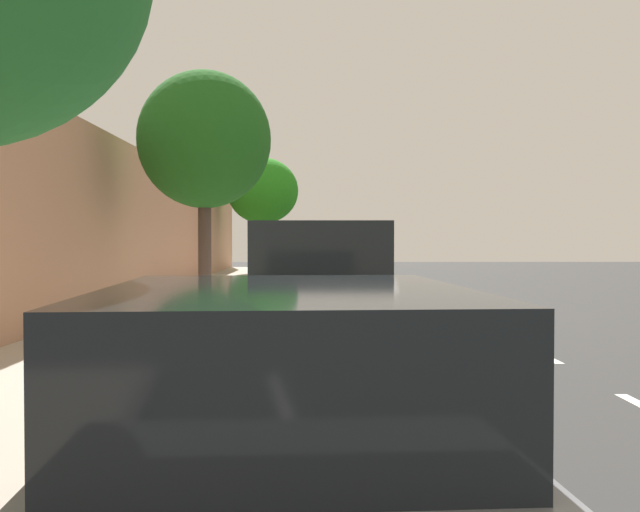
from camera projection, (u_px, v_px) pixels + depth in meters
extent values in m
plane|color=#323232|center=(345.00, 308.00, 18.37)|extent=(74.78, 74.78, 0.00)
cube|color=#B1A394|center=(198.00, 305.00, 18.33)|extent=(3.39, 46.74, 0.15)
cube|color=gray|center=(269.00, 305.00, 18.34)|extent=(0.16, 46.74, 0.15)
cube|color=white|center=(374.00, 270.00, 40.65)|extent=(0.14, 2.20, 0.01)
cube|color=white|center=(381.00, 274.00, 36.46)|extent=(0.14, 2.20, 0.01)
cube|color=white|center=(390.00, 278.00, 32.26)|extent=(0.14, 2.20, 0.01)
cube|color=white|center=(402.00, 284.00, 28.06)|extent=(0.14, 2.20, 0.01)
cube|color=white|center=(418.00, 292.00, 23.86)|extent=(0.14, 2.20, 0.01)
cube|color=white|center=(440.00, 304.00, 19.66)|extent=(0.14, 2.20, 0.01)
cube|color=white|center=(475.00, 321.00, 15.46)|extent=(0.14, 2.20, 0.01)
cube|color=white|center=(536.00, 352.00, 11.26)|extent=(0.14, 2.20, 0.01)
cube|color=white|center=(328.00, 308.00, 18.36)|extent=(0.12, 46.74, 0.01)
cube|color=tan|center=(119.00, 226.00, 18.26)|extent=(0.50, 46.74, 4.12)
cube|color=#1E512D|center=(309.00, 259.00, 35.77)|extent=(2.14, 4.79, 0.90)
cube|color=black|center=(309.00, 242.00, 35.75)|extent=(1.83, 3.18, 0.76)
cylinder|color=black|center=(292.00, 268.00, 34.27)|extent=(0.26, 0.77, 0.76)
cylinder|color=black|center=(329.00, 268.00, 34.38)|extent=(0.26, 0.77, 0.76)
cylinder|color=black|center=(291.00, 266.00, 37.18)|extent=(0.26, 0.77, 0.76)
cylinder|color=black|center=(325.00, 266.00, 37.29)|extent=(0.26, 0.77, 0.76)
cube|color=maroon|center=(313.00, 267.00, 29.25)|extent=(1.94, 4.47, 0.64)
cube|color=black|center=(313.00, 252.00, 29.23)|extent=(1.64, 2.16, 0.60)
cylinder|color=black|center=(294.00, 276.00, 27.85)|extent=(0.25, 0.67, 0.66)
cylinder|color=black|center=(336.00, 276.00, 27.93)|extent=(0.25, 0.67, 0.66)
cylinder|color=black|center=(293.00, 273.00, 30.57)|extent=(0.25, 0.67, 0.66)
cylinder|color=black|center=(331.00, 273.00, 30.66)|extent=(0.25, 0.67, 0.66)
cube|color=black|center=(311.00, 272.00, 21.52)|extent=(2.16, 4.80, 0.90)
cube|color=black|center=(311.00, 243.00, 21.50)|extent=(1.84, 3.19, 0.76)
cylinder|color=black|center=(282.00, 289.00, 20.02)|extent=(0.26, 0.77, 0.76)
cylinder|color=black|center=(346.00, 288.00, 20.13)|extent=(0.26, 0.77, 0.76)
cylinder|color=black|center=(281.00, 282.00, 22.92)|extent=(0.26, 0.77, 0.76)
cylinder|color=black|center=(337.00, 282.00, 23.04)|extent=(0.26, 0.77, 0.76)
cube|color=tan|center=(321.00, 309.00, 10.33)|extent=(2.04, 5.33, 0.80)
cube|color=black|center=(321.00, 253.00, 9.39)|extent=(1.75, 1.53, 0.80)
cube|color=tan|center=(321.00, 272.00, 11.51)|extent=(1.90, 2.68, 0.12)
cylinder|color=black|center=(245.00, 351.00, 8.70)|extent=(0.23, 0.80, 0.80)
cylinder|color=black|center=(397.00, 351.00, 8.69)|extent=(0.23, 0.80, 0.80)
cylinder|color=black|center=(266.00, 320.00, 11.99)|extent=(0.23, 0.80, 0.80)
cylinder|color=black|center=(377.00, 321.00, 11.98)|extent=(0.23, 0.80, 0.80)
cube|color=slate|center=(286.00, 497.00, 3.21)|extent=(2.03, 4.50, 0.64)
cube|color=black|center=(286.00, 356.00, 3.19)|extent=(1.68, 2.19, 0.60)
cylinder|color=black|center=(149.00, 466.00, 4.52)|extent=(0.26, 0.67, 0.66)
cylinder|color=black|center=(409.00, 461.00, 4.63)|extent=(0.26, 0.67, 0.66)
torus|color=black|center=(308.00, 297.00, 17.40)|extent=(0.71, 0.18, 0.71)
torus|color=black|center=(265.00, 296.00, 17.60)|extent=(0.71, 0.18, 0.71)
cylinder|color=#1926A5|center=(292.00, 293.00, 17.47)|extent=(0.64, 0.16, 0.53)
cylinder|color=#1926A5|center=(277.00, 293.00, 17.54)|extent=(0.14, 0.06, 0.49)
cylinder|color=#1926A5|center=(290.00, 283.00, 17.48)|extent=(0.72, 0.18, 0.05)
cylinder|color=#1926A5|center=(272.00, 300.00, 17.57)|extent=(0.35, 0.10, 0.19)
cylinder|color=#1926A5|center=(270.00, 290.00, 17.57)|extent=(0.27, 0.09, 0.34)
cylinder|color=#1926A5|center=(306.00, 290.00, 17.41)|extent=(0.12, 0.06, 0.35)
cube|color=black|center=(275.00, 281.00, 17.54)|extent=(0.25, 0.15, 0.05)
cylinder|color=black|center=(305.00, 280.00, 17.41)|extent=(0.12, 0.46, 0.03)
cylinder|color=#C6B284|center=(279.00, 293.00, 17.85)|extent=(0.15, 0.15, 0.83)
cylinder|color=#C6B284|center=(279.00, 293.00, 18.05)|extent=(0.15, 0.15, 0.83)
cube|color=white|center=(279.00, 264.00, 17.93)|extent=(0.24, 0.38, 0.58)
cylinder|color=white|center=(278.00, 266.00, 17.67)|extent=(0.10, 0.10, 0.56)
cylinder|color=white|center=(280.00, 265.00, 18.19)|extent=(0.10, 0.10, 0.56)
sphere|color=#C16D67|center=(279.00, 247.00, 17.92)|extent=(0.23, 0.23, 0.23)
sphere|color=navy|center=(279.00, 246.00, 17.92)|extent=(0.26, 0.26, 0.26)
cube|color=black|center=(271.00, 263.00, 17.93)|extent=(0.19, 0.30, 0.44)
cylinder|color=brown|center=(263.00, 241.00, 35.58)|extent=(0.47, 0.47, 2.98)
ellipsoid|color=#25851B|center=(263.00, 191.00, 35.52)|extent=(3.44, 3.44, 3.18)
cylinder|color=#493931|center=(205.00, 243.00, 16.40)|extent=(0.29, 0.29, 2.98)
ellipsoid|color=#1F5C1C|center=(204.00, 140.00, 16.34)|extent=(2.96, 2.96, 3.05)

